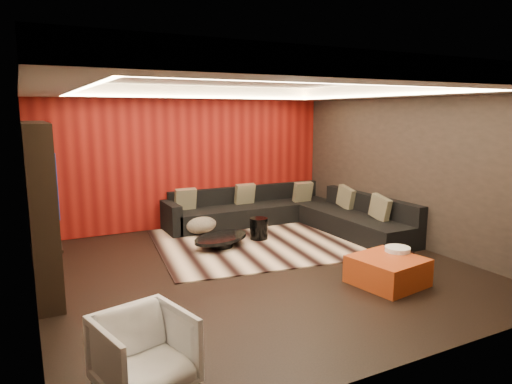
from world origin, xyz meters
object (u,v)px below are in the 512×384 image
coffee_table (221,241)px  drum_stool (259,228)px  orange_ottoman (387,271)px  sectional_sofa (290,215)px  white_side_table (397,262)px  armchair (144,353)px

coffee_table → drum_stool: size_ratio=2.85×
drum_stool → orange_ottoman: bearing=-78.8°
orange_ottoman → sectional_sofa: sectional_sofa is taller
orange_ottoman → sectional_sofa: bearing=82.3°
orange_ottoman → sectional_sofa: (0.44, 3.25, 0.07)m
orange_ottoman → white_side_table: bearing=25.0°
coffee_table → orange_ottoman: bearing=-62.4°
drum_stool → armchair: bearing=-129.5°
coffee_table → orange_ottoman: orange_ottoman is taller
white_side_table → armchair: size_ratio=0.60×
orange_ottoman → sectional_sofa: size_ratio=0.23×
white_side_table → sectional_sofa: 3.11m
armchair → white_side_table: bearing=0.8°
coffee_table → orange_ottoman: size_ratio=1.31×
drum_stool → armchair: 4.71m
drum_stool → sectional_sofa: bearing=27.3°
coffee_table → sectional_sofa: (1.80, 0.65, 0.15)m
sectional_sofa → armchair: bearing=-133.8°
coffee_table → sectional_sofa: bearing=20.0°
armchair → coffee_table: bearing=43.8°
drum_stool → sectional_sofa: size_ratio=0.11×
orange_ottoman → armchair: (-3.53, -0.89, 0.15)m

